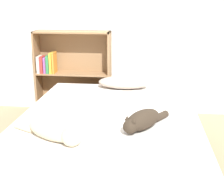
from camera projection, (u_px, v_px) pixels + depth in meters
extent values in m
plane|color=#997F60|center=(110.00, 159.00, 2.90)|extent=(8.00, 8.00, 0.00)
cube|color=silver|center=(124.00, 15.00, 3.85)|extent=(8.00, 0.06, 2.50)
cube|color=#99754C|center=(110.00, 147.00, 2.86)|extent=(1.59, 2.09, 0.26)
cube|color=silver|center=(110.00, 124.00, 2.79)|extent=(1.54, 2.03, 0.19)
ellipsoid|color=#B29E8E|center=(124.00, 82.00, 3.57)|extent=(0.58, 0.29, 0.14)
ellipsoid|color=beige|center=(52.00, 130.00, 2.24)|extent=(0.46, 0.34, 0.14)
sphere|color=beige|center=(72.00, 136.00, 2.14)|extent=(0.15, 0.15, 0.15)
cone|color=beige|center=(75.00, 124.00, 2.15)|extent=(0.04, 0.04, 0.03)
cone|color=beige|center=(67.00, 127.00, 2.08)|extent=(0.04, 0.04, 0.03)
cylinder|color=beige|center=(24.00, 127.00, 2.40)|extent=(0.20, 0.14, 0.06)
ellipsoid|color=#33281E|center=(143.00, 120.00, 2.42)|extent=(0.35, 0.41, 0.15)
sphere|color=#33281E|center=(130.00, 127.00, 2.31)|extent=(0.11, 0.11, 0.11)
cone|color=#33281E|center=(134.00, 120.00, 2.27)|extent=(0.04, 0.04, 0.03)
cone|color=#33281E|center=(127.00, 118.00, 2.31)|extent=(0.04, 0.04, 0.03)
cylinder|color=#33281E|center=(161.00, 116.00, 2.62)|extent=(0.15, 0.18, 0.06)
cube|color=#8E6B47|center=(38.00, 72.00, 4.02)|extent=(0.02, 0.26, 1.06)
cube|color=#8E6B47|center=(109.00, 74.00, 3.92)|extent=(0.02, 0.26, 1.06)
cube|color=#8E6B47|center=(75.00, 112.00, 4.13)|extent=(0.95, 0.26, 0.02)
cube|color=#8E6B47|center=(72.00, 32.00, 3.82)|extent=(0.95, 0.26, 0.02)
cube|color=#8E6B47|center=(73.00, 73.00, 3.97)|extent=(0.91, 0.26, 0.02)
cube|color=#8E6B47|center=(75.00, 71.00, 4.09)|extent=(0.95, 0.02, 1.06)
cube|color=beige|center=(40.00, 64.00, 3.95)|extent=(0.04, 0.16, 0.21)
cube|color=#B7332D|center=(43.00, 64.00, 3.94)|extent=(0.04, 0.16, 0.21)
cube|color=#8C4C99|center=(46.00, 65.00, 3.94)|extent=(0.03, 0.16, 0.20)
cube|color=#337F47|center=(49.00, 64.00, 3.93)|extent=(0.03, 0.16, 0.22)
cube|color=gold|center=(52.00, 63.00, 3.92)|extent=(0.03, 0.16, 0.26)
cube|color=orange|center=(54.00, 63.00, 3.92)|extent=(0.02, 0.16, 0.26)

